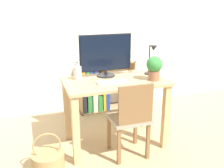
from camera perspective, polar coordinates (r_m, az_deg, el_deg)
name	(u,v)px	position (r m, az deg, el deg)	size (l,w,h in m)	color
ground_plane	(115,142)	(3.20, 0.59, -12.55)	(10.00, 10.00, 0.00)	tan
wall_back	(88,23)	(3.89, -5.16, 13.11)	(8.00, 0.05, 2.60)	silver
desk	(115,94)	(2.94, 0.63, -2.29)	(1.12, 0.66, 0.78)	tan
monitor	(106,54)	(2.98, -1.37, 6.51)	(0.61, 0.21, 0.48)	#232326
keyboard	(112,82)	(2.79, -0.08, 0.43)	(0.32, 0.12, 0.02)	silver
vase	(78,73)	(2.89, -7.47, 2.49)	(0.08, 0.08, 0.19)	silver
desk_lamp	(152,57)	(3.04, 8.63, 5.81)	(0.10, 0.19, 0.36)	#2D2D33
potted_plant	(154,67)	(2.87, 9.20, 3.70)	(0.18, 0.18, 0.27)	#9E6647
chair	(130,117)	(2.74, 4.05, -7.10)	(0.40, 0.40, 0.85)	#9E937F
bookshelf	(98,89)	(3.94, -3.07, -1.04)	(0.84, 0.28, 0.76)	tan
basket	(48,161)	(2.77, -13.74, -15.92)	(0.32, 0.32, 0.41)	tan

